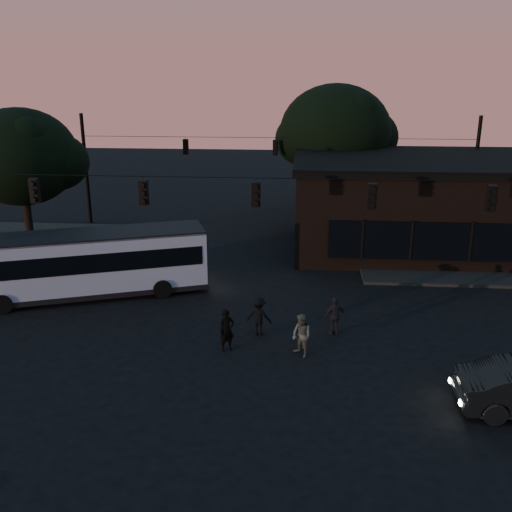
# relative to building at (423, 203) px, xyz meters

# --- Properties ---
(ground) EXTENTS (120.00, 120.00, 0.00)m
(ground) POSITION_rel_building_xyz_m (-9.00, -15.97, -2.71)
(ground) COLOR black
(ground) RESTS_ON ground
(sidewalk_far_right) EXTENTS (14.00, 10.00, 0.15)m
(sidewalk_far_right) POSITION_rel_building_xyz_m (3.00, -1.97, -2.63)
(sidewalk_far_right) COLOR black
(sidewalk_far_right) RESTS_ON ground
(sidewalk_far_left) EXTENTS (14.00, 10.00, 0.15)m
(sidewalk_far_left) POSITION_rel_building_xyz_m (-23.00, -1.97, -2.63)
(sidewalk_far_left) COLOR black
(sidewalk_far_left) RESTS_ON ground
(building) EXTENTS (15.40, 10.41, 5.40)m
(building) POSITION_rel_building_xyz_m (0.00, 0.00, 0.00)
(building) COLOR black
(building) RESTS_ON ground
(tree_behind) EXTENTS (7.60, 7.60, 9.43)m
(tree_behind) POSITION_rel_building_xyz_m (-5.00, 6.03, 3.48)
(tree_behind) COLOR black
(tree_behind) RESTS_ON ground
(tree_left) EXTENTS (6.40, 6.40, 8.30)m
(tree_left) POSITION_rel_building_xyz_m (-23.00, -2.97, 2.86)
(tree_left) COLOR black
(tree_left) RESTS_ON ground
(signal_rig_near) EXTENTS (26.24, 0.30, 7.50)m
(signal_rig_near) POSITION_rel_building_xyz_m (-9.00, -11.97, 1.74)
(signal_rig_near) COLOR black
(signal_rig_near) RESTS_ON ground
(signal_rig_far) EXTENTS (26.24, 0.30, 7.50)m
(signal_rig_far) POSITION_rel_building_xyz_m (-9.00, 4.03, 1.50)
(signal_rig_far) COLOR black
(signal_rig_far) RESTS_ON ground
(bus) EXTENTS (11.06, 6.05, 3.06)m
(bus) POSITION_rel_building_xyz_m (-17.05, -9.42, -0.99)
(bus) COLOR #9EAAC9
(bus) RESTS_ON ground
(pedestrian_a) EXTENTS (0.73, 0.65, 1.67)m
(pedestrian_a) POSITION_rel_building_xyz_m (-9.91, -14.47, -1.88)
(pedestrian_a) COLOR black
(pedestrian_a) RESTS_ON ground
(pedestrian_b) EXTENTS (1.00, 1.01, 1.65)m
(pedestrian_b) POSITION_rel_building_xyz_m (-7.09, -14.69, -1.88)
(pedestrian_b) COLOR #53544D
(pedestrian_b) RESTS_ON ground
(pedestrian_c) EXTENTS (1.01, 0.70, 1.60)m
(pedestrian_c) POSITION_rel_building_xyz_m (-5.76, -12.75, -1.91)
(pedestrian_c) COLOR black
(pedestrian_c) RESTS_ON ground
(pedestrian_d) EXTENTS (1.14, 0.79, 1.61)m
(pedestrian_d) POSITION_rel_building_xyz_m (-8.80, -13.01, -1.90)
(pedestrian_d) COLOR black
(pedestrian_d) RESTS_ON ground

